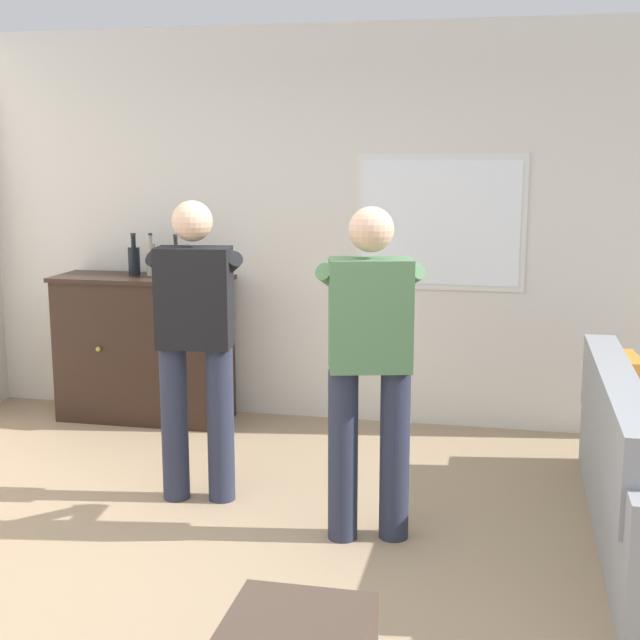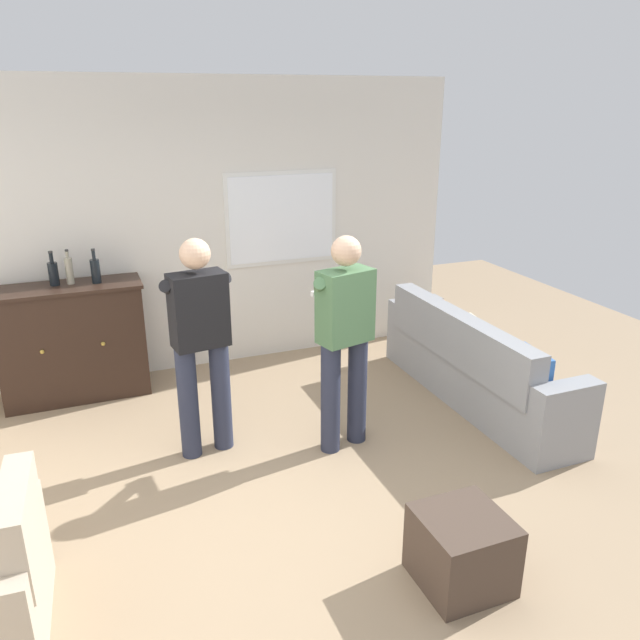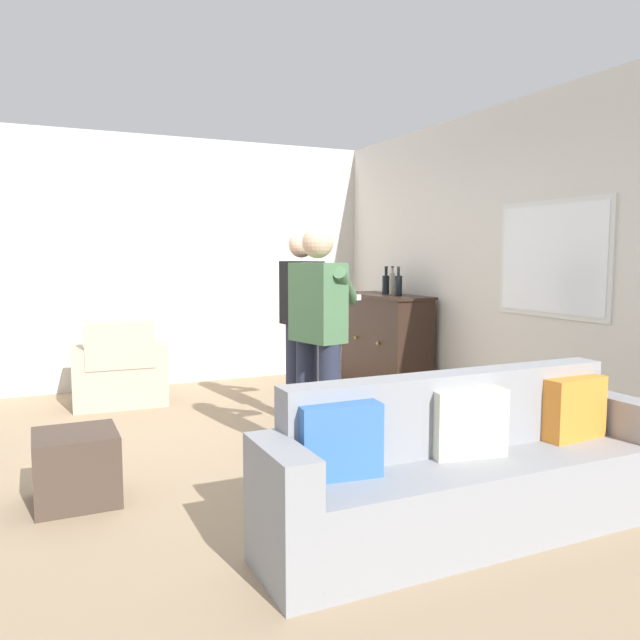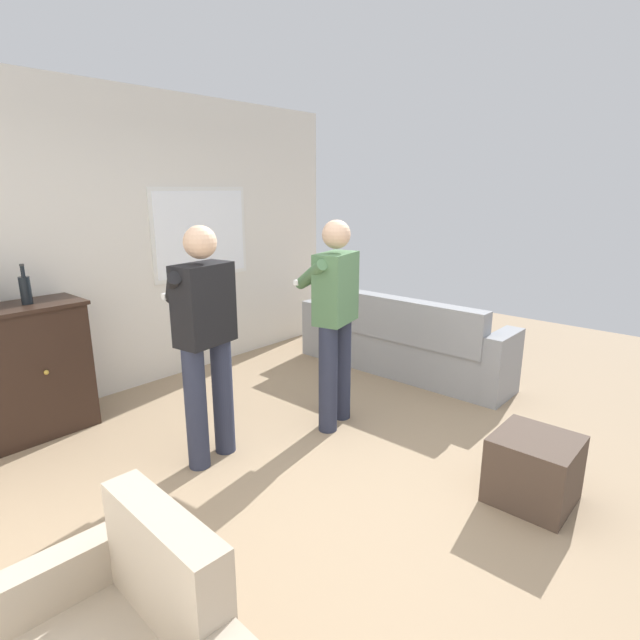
% 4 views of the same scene
% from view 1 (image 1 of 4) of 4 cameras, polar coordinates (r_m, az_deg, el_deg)
% --- Properties ---
extents(ground, '(10.40, 10.40, 0.00)m').
position_cam_1_polar(ground, '(4.28, -6.79, -16.26)').
color(ground, '#9E8466').
extents(wall_back_with_window, '(5.20, 0.15, 2.80)m').
position_cam_1_polar(wall_back_with_window, '(6.40, 0.84, 5.97)').
color(wall_back_with_window, silver).
rests_on(wall_back_with_window, ground).
extents(sideboard_cabinet, '(1.27, 0.49, 1.06)m').
position_cam_1_polar(sideboard_cabinet, '(6.58, -11.17, -1.79)').
color(sideboard_cabinet, black).
rests_on(sideboard_cabinet, ground).
extents(bottle_wine_green, '(0.06, 0.06, 0.31)m').
position_cam_1_polar(bottle_wine_green, '(6.50, -10.77, 3.88)').
color(bottle_wine_green, gray).
rests_on(bottle_wine_green, sideboard_cabinet).
extents(bottle_liquor_amber, '(0.08, 0.08, 0.30)m').
position_cam_1_polar(bottle_liquor_amber, '(6.56, -11.82, 3.80)').
color(bottle_liquor_amber, black).
rests_on(bottle_liquor_amber, sideboard_cabinet).
extents(bottle_spirits_clear, '(0.08, 0.08, 0.31)m').
position_cam_1_polar(bottle_spirits_clear, '(6.37, -9.19, 3.72)').
color(bottle_spirits_clear, black).
rests_on(bottle_spirits_clear, sideboard_cabinet).
extents(person_standing_left, '(0.55, 0.50, 1.68)m').
position_cam_1_polar(person_standing_left, '(4.93, -7.96, -1.04)').
color(person_standing_left, '#282D42').
rests_on(person_standing_left, ground).
extents(person_standing_right, '(0.54, 0.51, 1.68)m').
position_cam_1_polar(person_standing_right, '(4.39, 3.20, -2.44)').
color(person_standing_right, '#282D42').
rests_on(person_standing_right, ground).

